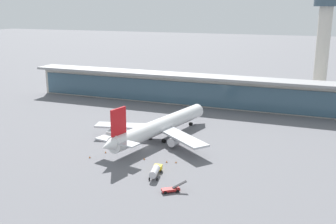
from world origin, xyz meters
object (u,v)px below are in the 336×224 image
control_tower (324,37)px  safety_cone_charlie (144,159)px  airliner_on_stand (159,126)px  service_truck_mid_apron_red (171,189)px  safety_cone_delta (106,152)px  safety_cone_bravo (176,162)px  safety_cone_alpha (167,162)px  service_truck_under_wing_grey (113,133)px  service_truck_near_nose_yellow (155,171)px  safety_cone_echo (90,157)px

control_tower → safety_cone_charlie: (-49.01, -102.89, -32.45)m
airliner_on_stand → control_tower: 101.80m
service_truck_mid_apron_red → safety_cone_charlie: size_ratio=8.91×
airliner_on_stand → safety_cone_delta: airliner_on_stand is taller
safety_cone_bravo → safety_cone_charlie: size_ratio=1.00×
safety_cone_alpha → service_truck_under_wing_grey: bearing=150.8°
safety_cone_bravo → safety_cone_delta: 24.97m
service_truck_mid_apron_red → safety_cone_delta: bearing=148.2°
safety_cone_bravo → safety_cone_alpha: bearing=-165.0°
service_truck_near_nose_yellow → safety_cone_bravo: 11.98m
control_tower → safety_cone_alpha: bearing=-112.0°
safety_cone_alpha → safety_cone_delta: bearing=178.9°
safety_cone_charlie → safety_cone_echo: (-17.02, -4.98, 0.00)m
safety_cone_bravo → safety_cone_charlie: same height
service_truck_mid_apron_red → control_tower: size_ratio=0.10×
service_truck_under_wing_grey → safety_cone_delta: bearing=-69.5°
service_truck_under_wing_grey → airliner_on_stand: bearing=12.8°
service_truck_under_wing_grey → safety_cone_delta: size_ratio=10.72×
airliner_on_stand → control_tower: control_tower is taller
safety_cone_delta → safety_cone_echo: same height
service_truck_near_nose_yellow → service_truck_under_wing_grey: size_ratio=1.18×
service_truck_near_nose_yellow → safety_cone_delta: (-22.99, 11.40, -1.39)m
airliner_on_stand → safety_cone_echo: (-13.98, -24.83, -4.93)m
safety_cone_bravo → safety_cone_echo: same height
control_tower → safety_cone_echo: 130.58m
control_tower → safety_cone_delta: bearing=-121.9°
airliner_on_stand → safety_cone_delta: (-11.56, -19.01, -4.93)m
safety_cone_bravo → safety_cone_delta: size_ratio=1.00×
airliner_on_stand → service_truck_under_wing_grey: size_ratio=8.27×
control_tower → safety_cone_charlie: 118.50m
service_truck_mid_apron_red → safety_cone_alpha: (-8.78, 18.79, -0.49)m
control_tower → service_truck_under_wing_grey: bearing=-128.5°
airliner_on_stand → control_tower: (52.05, 83.04, 27.52)m
service_truck_mid_apron_red → safety_cone_echo: bearing=158.1°
service_truck_near_nose_yellow → service_truck_mid_apron_red: service_truck_near_nose_yellow is taller
service_truck_under_wing_grey → service_truck_mid_apron_red: 50.14m
airliner_on_stand → service_truck_near_nose_yellow: 32.67m
control_tower → safety_cone_alpha: 115.20m
safety_cone_alpha → service_truck_mid_apron_red: bearing=-65.0°
service_truck_near_nose_yellow → control_tower: 124.44m
safety_cone_bravo → airliner_on_stand: bearing=125.7°
safety_cone_charlie → safety_cone_delta: bearing=176.7°
control_tower → safety_cone_delta: 124.55m
service_truck_near_nose_yellow → control_tower: size_ratio=0.15×
control_tower → airliner_on_stand: bearing=-122.1°
safety_cone_alpha → safety_cone_charlie: (-7.56, -0.42, 0.00)m
airliner_on_stand → safety_cone_charlie: (3.04, -19.85, -4.93)m
service_truck_under_wing_grey → safety_cone_alpha: (27.79, -15.51, -1.37)m
service_truck_under_wing_grey → safety_cone_alpha: size_ratio=10.72×
service_truck_under_wing_grey → service_truck_mid_apron_red: bearing=-43.2°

